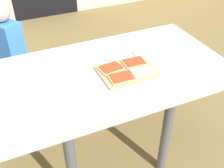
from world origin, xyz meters
TOP-DOWN VIEW (x-y plane):
  - ground_plane at (0.00, 0.00)m, footprint 16.00×16.00m
  - dining_table at (0.00, 0.00)m, footprint 1.57×0.81m
  - cutting_board at (0.15, -0.06)m, footprint 0.33×0.25m
  - pizza_slice_far_left at (0.06, -0.01)m, footprint 0.15×0.12m
  - pizza_slice_near_left at (0.08, -0.12)m, footprint 0.14×0.11m
  - pizza_slice_near_right at (0.21, -0.12)m, footprint 0.14×0.10m
  - pizza_slice_far_right at (0.22, -0.01)m, footprint 0.14×0.11m
  - plate_white_right at (0.39, 0.09)m, footprint 0.23×0.23m
  - plate_white_left at (-0.47, 0.09)m, footprint 0.23×0.23m
  - child_left at (-0.45, 0.76)m, footprint 0.24×0.28m

SIDE VIEW (x-z plane):
  - ground_plane at x=0.00m, z-range 0.00..0.00m
  - child_left at x=-0.45m, z-range 0.06..1.00m
  - dining_table at x=0.00m, z-range 0.25..0.94m
  - plate_white_right at x=0.39m, z-range 0.69..0.70m
  - plate_white_left at x=-0.47m, z-range 0.69..0.70m
  - cutting_board at x=0.15m, z-range 0.69..0.70m
  - pizza_slice_far_left at x=0.06m, z-range 0.70..0.72m
  - pizza_slice_near_left at x=0.08m, z-range 0.70..0.72m
  - pizza_slice_near_right at x=0.21m, z-range 0.70..0.72m
  - pizza_slice_far_right at x=0.22m, z-range 0.70..0.72m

